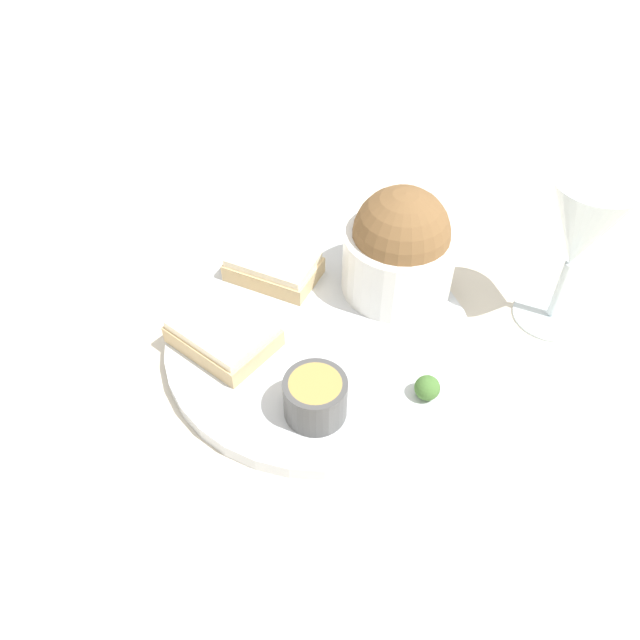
% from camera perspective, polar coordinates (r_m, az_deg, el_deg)
% --- Properties ---
extents(ground_plane, '(4.00, 4.00, 0.00)m').
position_cam_1_polar(ground_plane, '(0.59, -0.00, -2.31)').
color(ground_plane, beige).
extents(dinner_plate, '(0.29, 0.29, 0.01)m').
position_cam_1_polar(dinner_plate, '(0.58, -0.00, -1.85)').
color(dinner_plate, silver).
rests_on(dinner_plate, ground_plane).
extents(salad_bowl, '(0.11, 0.11, 0.11)m').
position_cam_1_polar(salad_bowl, '(0.60, 7.30, 6.55)').
color(salad_bowl, white).
rests_on(salad_bowl, dinner_plate).
extents(sauce_ramekin, '(0.05, 0.05, 0.04)m').
position_cam_1_polar(sauce_ramekin, '(0.51, -0.43, -6.97)').
color(sauce_ramekin, '#4C4C4C').
rests_on(sauce_ramekin, dinner_plate).
extents(cheese_toast_near, '(0.11, 0.10, 0.03)m').
position_cam_1_polar(cheese_toast_near, '(0.57, -8.84, -1.22)').
color(cheese_toast_near, '#D1B27F').
rests_on(cheese_toast_near, dinner_plate).
extents(cheese_toast_far, '(0.10, 0.08, 0.03)m').
position_cam_1_polar(cheese_toast_far, '(0.63, -4.27, 4.91)').
color(cheese_toast_far, '#D1B27F').
rests_on(cheese_toast_far, dinner_plate).
extents(wine_glass, '(0.08, 0.08, 0.16)m').
position_cam_1_polar(wine_glass, '(0.59, 22.81, 7.57)').
color(wine_glass, silver).
rests_on(wine_glass, ground_plane).
extents(garnish, '(0.02, 0.02, 0.02)m').
position_cam_1_polar(garnish, '(0.53, 9.77, -6.13)').
color(garnish, '#477533').
rests_on(garnish, dinner_plate).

